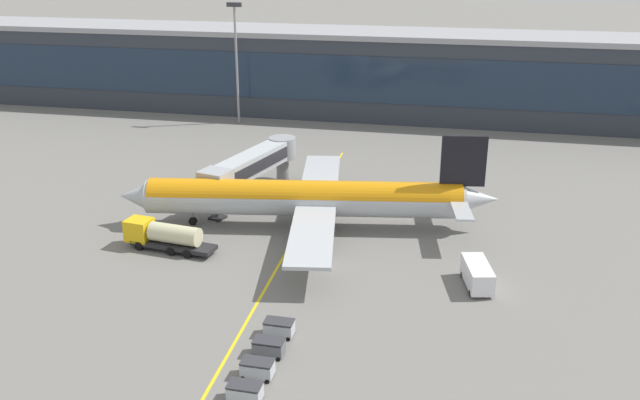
# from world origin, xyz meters

# --- Properties ---
(ground_plane) EXTENTS (700.00, 700.00, 0.00)m
(ground_plane) POSITION_xyz_m (0.00, 0.00, 0.00)
(ground_plane) COLOR slate
(apron_lead_in_line) EXTENTS (1.78, 79.99, 0.01)m
(apron_lead_in_line) POSITION_xyz_m (-5.11, 2.00, 0.00)
(apron_lead_in_line) COLOR yellow
(apron_lead_in_line) RESTS_ON ground_plane
(terminal_building) EXTENTS (197.80, 16.68, 16.52)m
(terminal_building) POSITION_xyz_m (-11.16, 69.65, 8.28)
(terminal_building) COLOR #2D333D
(terminal_building) RESTS_ON ground_plane
(main_airliner) EXTENTS (46.29, 36.91, 11.90)m
(main_airliner) POSITION_xyz_m (-4.46, 10.07, 3.83)
(main_airliner) COLOR #B2B7BC
(main_airliner) RESTS_ON ground_plane
(jet_bridge) EXTENTS (8.34, 20.10, 6.52)m
(jet_bridge) POSITION_xyz_m (-13.90, 18.96, 4.82)
(jet_bridge) COLOR #B2B7BC
(jet_bridge) RESTS_ON ground_plane
(fuel_tanker) EXTENTS (11.03, 3.83, 3.25)m
(fuel_tanker) POSITION_xyz_m (-18.89, 0.30, 1.75)
(fuel_tanker) COLOR #232326
(fuel_tanker) RESTS_ON ground_plane
(lavatory_truck) EXTENTS (3.53, 6.17, 2.50)m
(lavatory_truck) POSITION_xyz_m (16.04, -1.24, 1.42)
(lavatory_truck) COLOR white
(lavatory_truck) RESTS_ON ground_plane
(baggage_cart_0) EXTENTS (2.67, 1.64, 1.48)m
(baggage_cart_0) POSITION_xyz_m (-1.33, -24.23, 0.78)
(baggage_cart_0) COLOR #B2B7BC
(baggage_cart_0) RESTS_ON ground_plane
(baggage_cart_1) EXTENTS (2.67, 1.64, 1.48)m
(baggage_cart_1) POSITION_xyz_m (-1.30, -21.03, 0.78)
(baggage_cart_1) COLOR #B2B7BC
(baggage_cart_1) RESTS_ON ground_plane
(baggage_cart_2) EXTENTS (2.67, 1.64, 1.48)m
(baggage_cart_2) POSITION_xyz_m (-1.27, -17.83, 0.78)
(baggage_cart_2) COLOR #595B60
(baggage_cart_2) RESTS_ON ground_plane
(baggage_cart_3) EXTENTS (2.67, 1.64, 1.48)m
(baggage_cart_3) POSITION_xyz_m (-1.24, -14.63, 0.78)
(baggage_cart_3) COLOR #B2B7BC
(baggage_cart_3) RESTS_ON ground_plane
(apron_light_mast_0) EXTENTS (2.80, 0.50, 22.41)m
(apron_light_mast_0) POSITION_xyz_m (-29.09, 57.69, 13.17)
(apron_light_mast_0) COLOR gray
(apron_light_mast_0) RESTS_ON ground_plane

